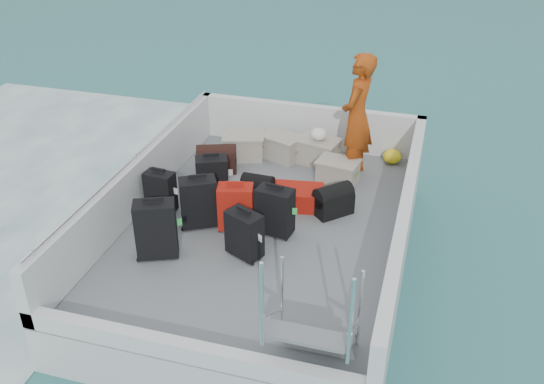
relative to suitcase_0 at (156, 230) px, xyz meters
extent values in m
plane|color=#1D6466|center=(1.01, 0.99, -0.98)|extent=(160.00, 160.00, 0.00)
cube|color=silver|center=(1.01, 0.99, -0.68)|extent=(3.60, 5.00, 0.60)
cube|color=slate|center=(1.01, 0.99, -0.37)|extent=(3.30, 4.70, 0.02)
cube|color=silver|center=(-0.72, 0.99, -0.01)|extent=(0.14, 5.00, 0.70)
cube|color=silver|center=(2.74, 0.99, -0.01)|extent=(0.14, 5.00, 0.70)
cube|color=silver|center=(1.01, 3.42, -0.01)|extent=(3.60, 0.14, 0.70)
cube|color=silver|center=(1.01, -1.44, -0.26)|extent=(3.60, 0.14, 0.20)
cylinder|color=silver|center=(-0.72, 0.99, 0.39)|extent=(0.04, 4.80, 0.04)
cube|color=black|center=(0.00, 0.00, 0.00)|extent=(0.54, 0.43, 0.73)
cube|color=black|center=(-0.39, 0.93, -0.07)|extent=(0.40, 0.25, 0.58)
cube|color=black|center=(0.14, 1.44, -0.06)|extent=(0.49, 0.41, 0.62)
cube|color=black|center=(0.22, 0.75, -0.03)|extent=(0.52, 0.45, 0.66)
cube|color=#A5190C|center=(0.69, 0.82, -0.06)|extent=(0.49, 0.36, 0.61)
cube|color=black|center=(0.98, 0.29, -0.07)|extent=(0.49, 0.41, 0.58)
cube|color=black|center=(1.19, 0.85, -0.05)|extent=(0.48, 0.32, 0.63)
cube|color=#A5190C|center=(1.30, 1.57, -0.23)|extent=(0.73, 0.54, 0.27)
cube|color=#AFA799|center=(0.15, 2.73, -0.18)|extent=(0.68, 0.56, 0.36)
cube|color=#AFA799|center=(0.72, 2.89, -0.19)|extent=(0.69, 0.59, 0.35)
cube|color=#AFA799|center=(1.29, 2.90, -0.19)|extent=(0.66, 0.52, 0.35)
cube|color=#AFA799|center=(1.70, 2.34, -0.20)|extent=(0.60, 0.46, 0.33)
ellipsoid|color=yellow|center=(2.38, 3.19, -0.25)|extent=(0.28, 0.26, 0.22)
ellipsoid|color=white|center=(1.29, 2.90, 0.08)|extent=(0.24, 0.24, 0.18)
imported|color=#E65915|center=(1.87, 2.66, 0.55)|extent=(0.55, 0.75, 1.83)
camera|label=1|loc=(2.91, -5.24, 3.89)|focal=40.00mm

